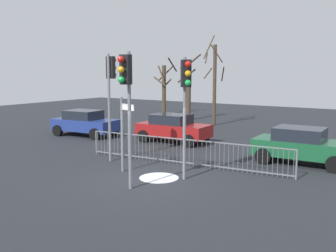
# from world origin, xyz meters

# --- Properties ---
(ground_plane) EXTENTS (60.00, 60.00, 0.00)m
(ground_plane) POSITION_xyz_m (0.00, 0.00, 0.00)
(ground_plane) COLOR #26282D
(traffic_light_foreground_right) EXTENTS (0.34, 0.57, 4.33)m
(traffic_light_foreground_right) POSITION_xyz_m (0.21, -1.06, 3.17)
(traffic_light_foreground_right) COLOR slate
(traffic_light_foreground_right) RESTS_ON ground
(traffic_light_mid_right) EXTENTS (0.35, 0.57, 4.42)m
(traffic_light_mid_right) POSITION_xyz_m (-2.96, 1.79, 3.24)
(traffic_light_mid_right) COLOR slate
(traffic_light_mid_right) RESTS_ON ground
(traffic_light_foreground_left) EXTENTS (0.47, 0.47, 4.20)m
(traffic_light_foreground_left) POSITION_xyz_m (1.16, 0.87, 3.08)
(traffic_light_foreground_left) COLOR slate
(traffic_light_foreground_left) RESTS_ON ground
(direction_sign_post) EXTENTS (0.77, 0.25, 2.80)m
(direction_sign_post) POSITION_xyz_m (-1.32, 0.56, 1.58)
(direction_sign_post) COLOR slate
(direction_sign_post) RESTS_ON ground
(pedestrian_guard_railing) EXTENTS (8.76, 0.78, 1.07)m
(pedestrian_guard_railing) POSITION_xyz_m (-0.01, 2.67, 0.55)
(pedestrian_guard_railing) COLOR slate
(pedestrian_guard_railing) RESTS_ON ground
(car_red_trailing) EXTENTS (3.86, 2.04, 1.47)m
(car_red_trailing) POSITION_xyz_m (-3.07, 6.73, 0.77)
(car_red_trailing) COLOR maroon
(car_red_trailing) RESTS_ON ground
(car_green_mid) EXTENTS (3.84, 2.00, 1.47)m
(car_green_mid) POSITION_xyz_m (3.86, 5.53, 0.77)
(car_green_mid) COLOR #195933
(car_green_mid) RESTS_ON ground
(car_blue_near) EXTENTS (3.94, 2.21, 1.47)m
(car_blue_near) POSITION_xyz_m (-8.43, 5.65, 0.77)
(car_blue_near) COLOR navy
(car_blue_near) RESTS_ON ground
(bare_tree_left) EXTENTS (1.60, 1.58, 6.16)m
(bare_tree_left) POSITION_xyz_m (-4.17, 13.64, 2.98)
(bare_tree_left) COLOR #473828
(bare_tree_left) RESTS_ON ground
(bare_tree_centre) EXTENTS (1.82, 1.76, 4.98)m
(bare_tree_centre) POSITION_xyz_m (-7.05, 15.12, 2.44)
(bare_tree_centre) COLOR #473828
(bare_tree_centre) RESTS_ON ground
(bare_tree_right) EXTENTS (1.82, 1.66, 4.82)m
(bare_tree_right) POSITION_xyz_m (-10.76, 17.37, 2.34)
(bare_tree_right) COLOR #473828
(bare_tree_right) RESTS_ON ground
(snow_patch_kerb) EXTENTS (1.39, 1.39, 0.01)m
(snow_patch_kerb) POSITION_xyz_m (0.25, 0.61, 0.01)
(snow_patch_kerb) COLOR white
(snow_patch_kerb) RESTS_ON ground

